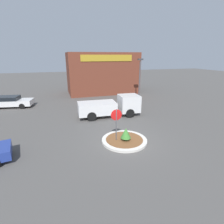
{
  "coord_description": "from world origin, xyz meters",
  "views": [
    {
      "loc": [
        -4.24,
        -10.4,
        5.82
      ],
      "look_at": [
        -0.02,
        2.84,
        1.33
      ],
      "focal_mm": 28.0,
      "sensor_mm": 36.0,
      "label": 1
    }
  ],
  "objects_px": {
    "stop_sign": "(116,119)",
    "utility_truck": "(111,106)",
    "parked_sedan_white": "(10,102)",
    "light_pole": "(140,76)"
  },
  "relations": [
    {
      "from": "stop_sign",
      "to": "parked_sedan_white",
      "type": "xyz_separation_m",
      "value": [
        -9.0,
        12.06,
        -1.02
      ]
    },
    {
      "from": "stop_sign",
      "to": "utility_truck",
      "type": "bearing_deg",
      "value": 76.46
    },
    {
      "from": "light_pole",
      "to": "utility_truck",
      "type": "bearing_deg",
      "value": -136.94
    },
    {
      "from": "utility_truck",
      "to": "parked_sedan_white",
      "type": "relative_size",
      "value": 1.23
    },
    {
      "from": "stop_sign",
      "to": "utility_truck",
      "type": "xyz_separation_m",
      "value": [
        1.31,
        5.43,
        -0.65
      ]
    },
    {
      "from": "stop_sign",
      "to": "light_pole",
      "type": "distance_m",
      "value": 12.89
    },
    {
      "from": "stop_sign",
      "to": "parked_sedan_white",
      "type": "relative_size",
      "value": 0.48
    },
    {
      "from": "stop_sign",
      "to": "utility_truck",
      "type": "distance_m",
      "value": 5.62
    },
    {
      "from": "utility_truck",
      "to": "light_pole",
      "type": "relative_size",
      "value": 1.13
    },
    {
      "from": "parked_sedan_white",
      "to": "light_pole",
      "type": "height_order",
      "value": "light_pole"
    }
  ]
}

